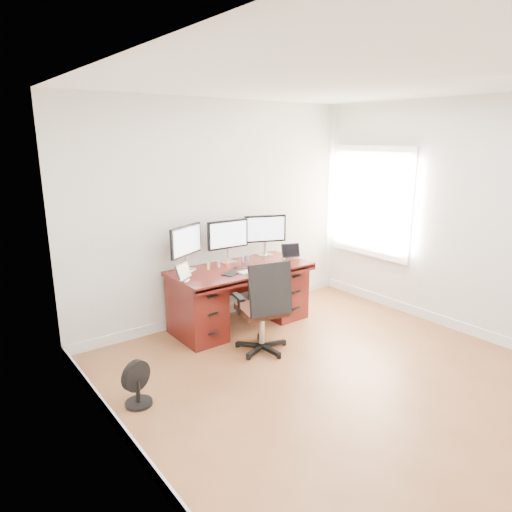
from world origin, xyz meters
TOP-DOWN VIEW (x-y plane):
  - ground at (0.00, 0.00)m, footprint 4.50×4.50m
  - back_wall at (0.00, 2.25)m, footprint 4.00×0.10m
  - right_wall at (2.00, 0.11)m, footprint 0.10×4.50m
  - desk at (0.00, 1.83)m, footprint 1.70×0.80m
  - office_chair at (-0.22, 1.08)m, footprint 0.67×0.67m
  - floor_fan at (-1.71, 0.93)m, footprint 0.28×0.24m
  - monitor_left at (-0.58, 2.07)m, footprint 0.51×0.27m
  - monitor_center at (-0.00, 2.07)m, footprint 0.55×0.15m
  - monitor_right at (0.58, 2.07)m, footprint 0.52×0.24m
  - tablet_left at (-0.79, 1.75)m, footprint 0.24×0.18m
  - tablet_right at (0.75, 1.75)m, footprint 0.25×0.15m
  - keyboard at (-0.05, 1.58)m, footprint 0.26×0.13m
  - trackpad at (0.21, 1.61)m, footprint 0.15×0.15m
  - drawing_tablet at (-0.24, 1.64)m, footprint 0.25×0.22m
  - phone at (-0.02, 1.79)m, footprint 0.14×0.09m
  - figurine_yellow at (-0.36, 1.95)m, footprint 0.04×0.04m
  - figurine_pink at (-0.22, 1.95)m, footprint 0.04×0.04m
  - figurine_orange at (-0.10, 1.95)m, footprint 0.04×0.04m
  - figurine_purple at (0.13, 1.95)m, footprint 0.04×0.04m
  - figurine_blue at (0.21, 1.95)m, footprint 0.04×0.04m

SIDE VIEW (x-z plane):
  - ground at x=0.00m, z-range 0.00..0.00m
  - floor_fan at x=-1.71m, z-range -0.01..0.40m
  - office_chair at x=-0.22m, z-range -0.18..0.86m
  - desk at x=0.00m, z-range 0.03..0.78m
  - trackpad at x=0.21m, z-range 0.75..0.76m
  - drawing_tablet at x=-0.24m, z-range 0.75..0.76m
  - phone at x=-0.02m, z-range 0.75..0.76m
  - keyboard at x=-0.05m, z-range 0.75..0.76m
  - figurine_yellow at x=-0.36m, z-range 0.75..0.84m
  - figurine_pink at x=-0.22m, z-range 0.75..0.84m
  - figurine_orange at x=-0.10m, z-range 0.75..0.84m
  - figurine_purple at x=0.13m, z-range 0.75..0.84m
  - figurine_blue at x=0.21m, z-range 0.75..0.84m
  - tablet_left at x=-0.79m, z-range 0.74..0.93m
  - tablet_right at x=0.75m, z-range 0.74..0.93m
  - monitor_left at x=-0.58m, z-range 0.82..1.35m
  - monitor_center at x=0.00m, z-range 0.82..1.35m
  - monitor_right at x=0.58m, z-range 0.82..1.35m
  - back_wall at x=0.00m, z-range 0.00..2.70m
  - right_wall at x=2.00m, z-range 0.00..2.70m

